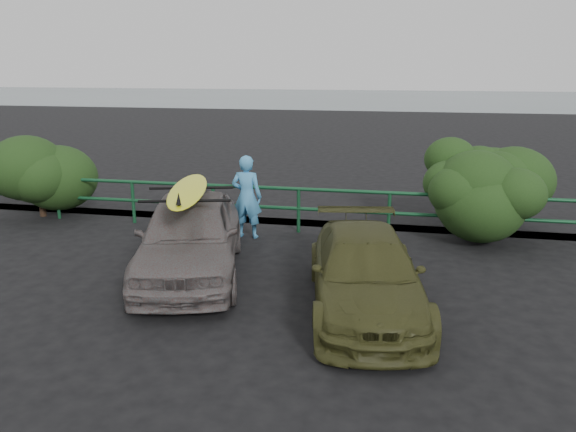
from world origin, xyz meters
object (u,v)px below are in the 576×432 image
olive_vehicle (365,273)px  man (247,197)px  surfboard (188,190)px  sedan (190,235)px  guardrail (255,208)px

olive_vehicle → man: bearing=120.9°
olive_vehicle → man: 4.30m
man → surfboard: 2.51m
surfboard → sedan: bearing=-14.6°
sedan → olive_vehicle: sedan is taller
guardrail → man: 0.70m
guardrail → surfboard: bearing=-98.1°
man → guardrail: bearing=-92.2°
guardrail → surfboard: 3.18m
surfboard → man: bearing=66.2°
man → surfboard: man is taller
guardrail → sedan: size_ratio=3.26×
guardrail → man: size_ratio=7.71×
surfboard → olive_vehicle: bearing=-30.2°
olive_vehicle → man: size_ratio=2.24×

